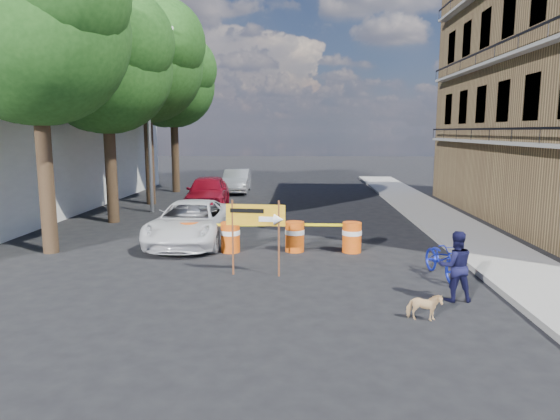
# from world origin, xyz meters

# --- Properties ---
(ground) EXTENTS (120.00, 120.00, 0.00)m
(ground) POSITION_xyz_m (0.00, 0.00, 0.00)
(ground) COLOR black
(ground) RESTS_ON ground
(sidewalk_east) EXTENTS (2.40, 40.00, 0.15)m
(sidewalk_east) POSITION_xyz_m (6.20, 6.00, 0.07)
(sidewalk_east) COLOR gray
(sidewalk_east) RESTS_ON ground
(white_building) EXTENTS (8.00, 22.00, 6.00)m
(white_building) POSITION_xyz_m (-13.00, 10.00, 3.00)
(white_building) COLOR silver
(white_building) RESTS_ON ground
(tree_near) EXTENTS (5.46, 5.20, 9.15)m
(tree_near) POSITION_xyz_m (-6.73, 2.00, 6.36)
(tree_near) COLOR #332316
(tree_near) RESTS_ON ground
(tree_mid_a) EXTENTS (5.25, 5.00, 8.68)m
(tree_mid_a) POSITION_xyz_m (-6.74, 7.00, 6.01)
(tree_mid_a) COLOR #332316
(tree_mid_a) RESTS_ON ground
(tree_mid_b) EXTENTS (5.67, 5.40, 9.62)m
(tree_mid_b) POSITION_xyz_m (-6.73, 12.00, 6.71)
(tree_mid_b) COLOR #332316
(tree_mid_b) RESTS_ON ground
(tree_far) EXTENTS (5.04, 4.80, 8.84)m
(tree_far) POSITION_xyz_m (-6.74, 17.00, 6.22)
(tree_far) COLOR #332316
(tree_far) RESTS_ON ground
(streetlamp) EXTENTS (1.25, 0.18, 8.00)m
(streetlamp) POSITION_xyz_m (-5.93, 9.50, 4.38)
(streetlamp) COLOR gray
(streetlamp) RESTS_ON ground
(barrel_far_left) EXTENTS (0.58, 0.58, 0.90)m
(barrel_far_left) POSITION_xyz_m (-2.71, 2.29, 0.47)
(barrel_far_left) COLOR #CD540C
(barrel_far_left) RESTS_ON ground
(barrel_mid_left) EXTENTS (0.58, 0.58, 0.90)m
(barrel_mid_left) POSITION_xyz_m (-1.49, 2.30, 0.47)
(barrel_mid_left) COLOR #CD540C
(barrel_mid_left) RESTS_ON ground
(barrel_mid_right) EXTENTS (0.58, 0.58, 0.90)m
(barrel_mid_right) POSITION_xyz_m (0.43, 2.45, 0.47)
(barrel_mid_right) COLOR #CD540C
(barrel_mid_right) RESTS_ON ground
(barrel_far_right) EXTENTS (0.58, 0.58, 0.90)m
(barrel_far_right) POSITION_xyz_m (2.12, 2.43, 0.47)
(barrel_far_right) COLOR #CD540C
(barrel_far_right) RESTS_ON ground
(detour_sign) EXTENTS (1.47, 0.31, 1.90)m
(detour_sign) POSITION_xyz_m (-0.31, -0.13, 1.39)
(detour_sign) COLOR #592D19
(detour_sign) RESTS_ON ground
(pedestrian) EXTENTS (0.75, 0.59, 1.51)m
(pedestrian) POSITION_xyz_m (3.88, -1.78, 0.75)
(pedestrian) COLOR black
(pedestrian) RESTS_ON ground
(bicycle) EXTENTS (0.76, 1.02, 1.78)m
(bicycle) POSITION_xyz_m (4.07, -0.08, 0.89)
(bicycle) COLOR #1625B9
(bicycle) RESTS_ON ground
(dog) EXTENTS (0.68, 0.39, 0.55)m
(dog) POSITION_xyz_m (2.96, -2.98, 0.27)
(dog) COLOR #E7BE84
(dog) RESTS_ON ground
(suv_white) EXTENTS (2.26, 4.83, 1.34)m
(suv_white) POSITION_xyz_m (-2.93, 3.50, 0.67)
(suv_white) COLOR white
(suv_white) RESTS_ON ground
(sedan_red) EXTENTS (2.10, 4.59, 1.53)m
(sedan_red) POSITION_xyz_m (-3.75, 10.83, 0.76)
(sedan_red) COLOR maroon
(sedan_red) RESTS_ON ground
(sedan_silver) EXTENTS (1.55, 4.13, 1.35)m
(sedan_silver) POSITION_xyz_m (-3.18, 16.92, 0.67)
(sedan_silver) COLOR #B4B6BC
(sedan_silver) RESTS_ON ground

